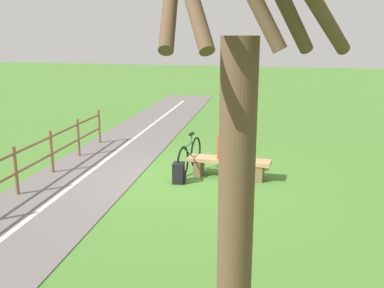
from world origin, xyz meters
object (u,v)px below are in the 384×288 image
Objects in this scene: person_seated at (224,144)px; tree_near_bench at (235,182)px; bench at (229,164)px; backpack at (179,173)px; bicycle at (190,156)px.

person_seated is 6.21m from tree_near_bench.
backpack is (0.97, 0.69, -0.09)m from bench.
person_seated reaches higher than backpack.
bicycle is at bearing -7.88° from bench.
backpack is at bearing -67.27° from tree_near_bench.
bicycle reaches higher than backpack.
bicycle is at bearing -8.98° from person_seated.
person_seated is 0.94m from bicycle.
tree_near_bench reaches higher than bicycle.
bicycle is (0.85, -0.13, -0.37)m from person_seated.
tree_near_bench reaches higher than backpack.
person_seated reaches higher than bicycle.
tree_near_bench is at bearing 21.45° from bicycle.
bicycle reaches higher than bench.
bench is at bearing 83.82° from bicycle.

